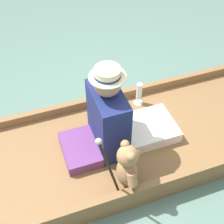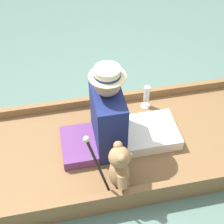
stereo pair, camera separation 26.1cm
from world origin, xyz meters
name	(u,v)px [view 2 (the right image)]	position (x,y,z in m)	size (l,w,h in m)	color
ground_plane	(114,153)	(0.00, 0.00, 0.00)	(16.00, 16.00, 0.00)	slate
punt_boat	(114,148)	(0.00, 0.00, 0.08)	(1.18, 3.24, 0.25)	brown
seat_cushion	(79,146)	(0.00, -0.33, 0.20)	(0.43, 0.30, 0.10)	#6B3875
seated_person	(118,119)	(-0.02, 0.03, 0.46)	(0.48, 0.79, 0.86)	white
teddy_bear	(120,168)	(0.42, -0.05, 0.37)	(0.33, 0.19, 0.47)	#9E754C
wine_glass	(147,95)	(-0.42, 0.42, 0.31)	(0.10, 0.10, 0.26)	silver
walking_cane	(97,163)	(0.49, -0.23, 0.59)	(0.04, 0.18, 0.74)	black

